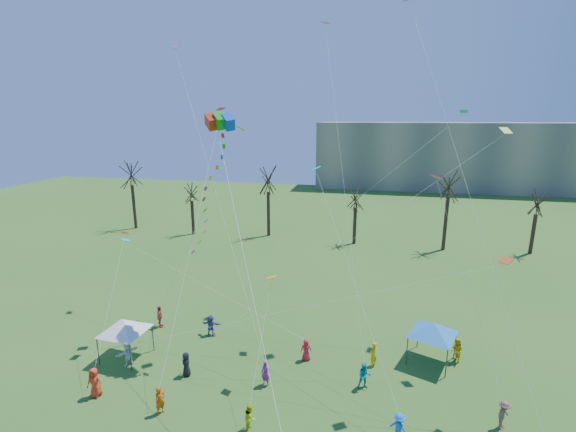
% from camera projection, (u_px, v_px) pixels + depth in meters
% --- Properties ---
extents(distant_building, '(60.00, 14.00, 15.00)m').
position_uv_depth(distant_building, '(450.00, 156.00, 91.94)').
color(distant_building, gray).
rests_on(distant_building, ground).
extents(bare_tree_row, '(67.90, 7.15, 10.63)m').
position_uv_depth(bare_tree_row, '(335.00, 192.00, 52.35)').
color(bare_tree_row, black).
rests_on(bare_tree_row, ground).
extents(big_box_kite, '(5.18, 7.84, 20.68)m').
position_uv_depth(big_box_kite, '(213.00, 197.00, 26.16)').
color(big_box_kite, red).
rests_on(big_box_kite, ground).
extents(canopy_tent_white, '(3.89, 3.89, 2.92)m').
position_uv_depth(canopy_tent_white, '(124.00, 326.00, 27.45)').
color(canopy_tent_white, '#3F3F44').
rests_on(canopy_tent_white, ground).
extents(canopy_tent_blue, '(3.65, 3.65, 2.94)m').
position_uv_depth(canopy_tent_blue, '(433.00, 329.00, 27.00)').
color(canopy_tent_blue, '#3F3F44').
rests_on(canopy_tent_blue, ground).
extents(festival_crowd, '(25.39, 10.78, 1.86)m').
position_uv_depth(festival_crowd, '(285.00, 372.00, 25.05)').
color(festival_crowd, red).
rests_on(festival_crowd, ground).
extents(small_kites_aloft, '(26.27, 16.88, 33.96)m').
position_uv_depth(small_kites_aloft, '(315.00, 157.00, 27.68)').
color(small_kites_aloft, '#FF520D').
rests_on(small_kites_aloft, ground).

